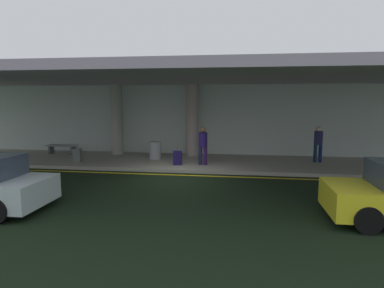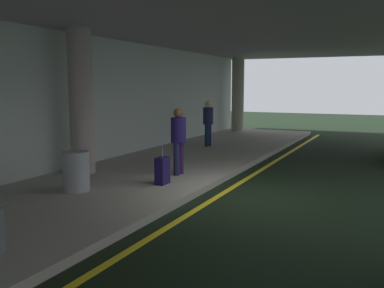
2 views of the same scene
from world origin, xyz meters
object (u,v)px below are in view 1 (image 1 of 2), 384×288
object	(u,v)px
person_waiting_for_ride	(203,143)
bench_metal	(62,147)
support_column_far_left	(117,120)
traveler_with_luggage	(318,142)
support_column_left_mid	(192,120)
suitcase_upright_secondary	(177,158)
suitcase_upright_primary	(77,155)
trash_bin_steel	(155,150)

from	to	relation	value
person_waiting_for_ride	bench_metal	xyz separation A→B (m)	(-7.75, 1.91, -0.61)
support_column_far_left	traveler_with_luggage	bearing A→B (deg)	-5.44
traveler_with_luggage	bench_metal	size ratio (longest dim) A/B	1.05
support_column_far_left	support_column_left_mid	size ratio (longest dim) A/B	1.00
traveler_with_luggage	suitcase_upright_secondary	bearing A→B (deg)	117.04
suitcase_upright_primary	suitcase_upright_secondary	size ratio (longest dim) A/B	1.00
support_column_far_left	traveler_with_luggage	size ratio (longest dim) A/B	2.17
support_column_left_mid	traveler_with_luggage	bearing A→B (deg)	-9.02
traveler_with_luggage	support_column_far_left	bearing A→B (deg)	97.78
traveler_with_luggage	person_waiting_for_ride	world-z (taller)	same
support_column_left_mid	bench_metal	xyz separation A→B (m)	(-6.93, -0.43, -1.47)
person_waiting_for_ride	suitcase_upright_primary	distance (m)	5.86
traveler_with_luggage	bench_metal	distance (m)	12.94
suitcase_upright_secondary	person_waiting_for_ride	bearing A→B (deg)	-3.17
support_column_left_mid	trash_bin_steel	bearing A→B (deg)	-144.82
suitcase_upright_secondary	trash_bin_steel	xyz separation A→B (m)	(-1.35, 1.34, 0.11)
support_column_left_mid	suitcase_upright_primary	size ratio (longest dim) A/B	4.06
suitcase_upright_primary	traveler_with_luggage	bearing A→B (deg)	34.96
traveler_with_luggage	suitcase_upright_primary	xyz separation A→B (m)	(-10.98, -1.55, -0.65)
suitcase_upright_primary	support_column_far_left	bearing A→B (deg)	95.26
support_column_left_mid	suitcase_upright_secondary	distance (m)	2.93
bench_metal	trash_bin_steel	bearing A→B (deg)	-7.90
support_column_far_left	suitcase_upright_secondary	distance (m)	4.72
support_column_far_left	traveler_with_luggage	world-z (taller)	support_column_far_left
bench_metal	support_column_far_left	bearing A→B (deg)	8.32
person_waiting_for_ride	traveler_with_luggage	bearing A→B (deg)	30.07
suitcase_upright_primary	trash_bin_steel	world-z (taller)	suitcase_upright_primary
traveler_with_luggage	bench_metal	bearing A→B (deg)	100.90
suitcase_upright_secondary	bench_metal	world-z (taller)	suitcase_upright_secondary
suitcase_upright_secondary	trash_bin_steel	bearing A→B (deg)	124.31
support_column_far_left	suitcase_upright_primary	distance (m)	3.09
support_column_far_left	person_waiting_for_ride	world-z (taller)	support_column_far_left
suitcase_upright_secondary	bench_metal	xyz separation A→B (m)	(-6.63, 2.07, 0.04)
support_column_far_left	trash_bin_steel	world-z (taller)	support_column_far_left
traveler_with_luggage	trash_bin_steel	distance (m)	7.66
traveler_with_luggage	suitcase_upright_secondary	distance (m)	6.50
person_waiting_for_ride	suitcase_upright_primary	size ratio (longest dim) A/B	1.87
support_column_left_mid	person_waiting_for_ride	distance (m)	2.63
suitcase_upright_secondary	trash_bin_steel	world-z (taller)	suitcase_upright_secondary
traveler_with_luggage	person_waiting_for_ride	distance (m)	5.34
support_column_far_left	suitcase_upright_secondary	size ratio (longest dim) A/B	4.06
traveler_with_luggage	suitcase_upright_primary	bearing A→B (deg)	111.25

